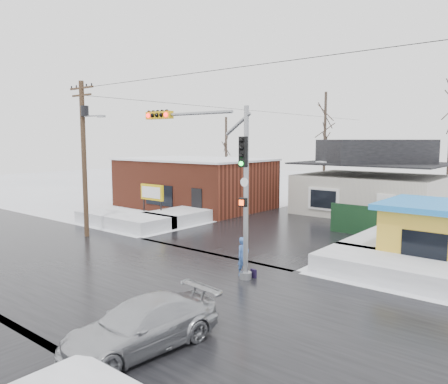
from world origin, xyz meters
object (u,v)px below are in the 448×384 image
Objects in this scene: utility_pole at (84,150)px; kiosk at (437,234)px; pedestrian at (243,257)px; marquee_sign at (152,193)px; car at (142,326)px; traffic_signal at (215,167)px.

kiosk is (17.43, 6.49, -3.65)m from utility_pole.
marquee_sign is at bearing 76.28° from pedestrian.
pedestrian is (-5.85, -6.68, -0.65)m from kiosk.
pedestrian is (12.65, -6.18, -1.11)m from marquee_sign.
marquee_sign reaches higher than car.
traffic_signal is 10.43m from kiosk.
pedestrian is at bearing 15.95° from traffic_signal.
car is at bearing -65.82° from traffic_signal.
traffic_signal is at bearing 120.97° from car.
car is (2.96, -6.59, -3.87)m from traffic_signal.
car is (13.32, -7.12, -4.45)m from utility_pole.
pedestrian is 0.35× the size of car.
kiosk is at bearing 1.55° from marquee_sign.
pedestrian is 7.15m from car.
marquee_sign reaches higher than pedestrian.
traffic_signal is 10.39m from utility_pole.
pedestrian is (11.57, -0.19, -4.30)m from utility_pole.
traffic_signal is at bearing -29.72° from marquee_sign.
utility_pole is (-10.36, 0.53, 0.57)m from traffic_signal.
pedestrian is at bearing -131.22° from kiosk.
kiosk is at bearing 80.00° from car.
marquee_sign is 19.51m from car.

